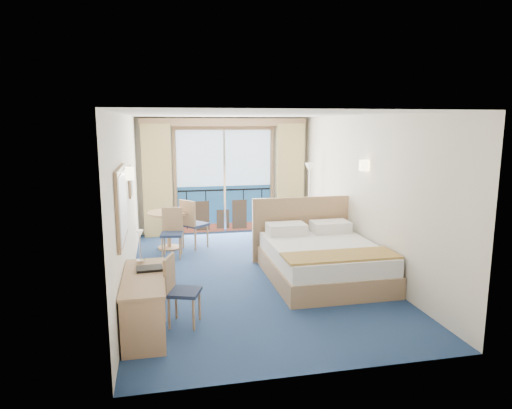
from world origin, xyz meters
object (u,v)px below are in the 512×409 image
(nightstand, at_px, (327,238))
(round_table, at_px, (169,221))
(armchair, at_px, (301,225))
(floor_lamp, at_px, (309,182))
(table_chair_b, at_px, (172,229))
(bed, at_px, (321,258))
(desk, at_px, (144,313))
(table_chair_a, at_px, (192,221))
(desk_chair, at_px, (178,286))

(nightstand, height_order, round_table, round_table)
(armchair, height_order, floor_lamp, floor_lamp)
(armchair, height_order, table_chair_b, table_chair_b)
(bed, distance_m, armchair, 2.37)
(armchair, xyz_separation_m, round_table, (-2.83, 0.04, 0.22))
(desk, bearing_deg, nightstand, 42.83)
(floor_lamp, relative_size, table_chair_a, 1.66)
(armchair, bearing_deg, desk, 1.81)
(nightstand, bearing_deg, armchair, 107.71)
(desk, distance_m, desk_chair, 0.64)
(round_table, xyz_separation_m, table_chair_b, (0.05, -0.56, -0.05))
(bed, relative_size, desk, 1.52)
(round_table, bearing_deg, armchair, -0.76)
(bed, xyz_separation_m, table_chair_a, (-1.98, 2.27, 0.24))
(table_chair_b, bearing_deg, armchair, 18.73)
(bed, distance_m, table_chair_a, 3.03)
(bed, xyz_separation_m, armchair, (0.38, 2.34, 0.03))
(nightstand, bearing_deg, bed, -114.49)
(floor_lamp, xyz_separation_m, desk, (-3.47, -4.38, -0.90))
(nightstand, xyz_separation_m, table_chair_a, (-2.64, 0.83, 0.29))
(armchair, xyz_separation_m, desk, (-3.21, -4.13, 0.03))
(round_table, xyz_separation_m, table_chair_a, (0.47, -0.10, -0.01))
(table_chair_b, bearing_deg, round_table, 103.11)
(floor_lamp, distance_m, table_chair_a, 2.73)
(bed, height_order, desk_chair, bed)
(round_table, distance_m, table_chair_b, 0.56)
(floor_lamp, bearing_deg, table_chair_b, -165.65)
(bed, distance_m, floor_lamp, 2.83)
(armchair, bearing_deg, nightstand, 57.40)
(desk, xyz_separation_m, table_chair_b, (0.44, 3.60, 0.14))
(table_chair_b, bearing_deg, desk_chair, -82.27)
(desk, bearing_deg, floor_lamp, 51.61)
(desk_chair, distance_m, table_chair_b, 3.13)
(bed, bearing_deg, table_chair_b, 142.94)
(desk_chair, relative_size, round_table, 1.06)
(bed, distance_m, round_table, 3.42)
(table_chair_a, bearing_deg, desk_chair, 133.02)
(table_chair_a, relative_size, table_chair_b, 1.08)
(nightstand, relative_size, floor_lamp, 0.33)
(floor_lamp, xyz_separation_m, table_chair_b, (-3.04, -0.78, -0.75))
(table_chair_a, bearing_deg, armchair, -128.55)
(round_table, distance_m, table_chair_a, 0.48)
(armchair, distance_m, floor_lamp, 0.99)
(armchair, relative_size, desk, 0.53)
(armchair, height_order, table_chair_a, table_chair_a)
(desk_chair, bearing_deg, desk, 157.15)
(bed, distance_m, desk, 3.35)
(floor_lamp, bearing_deg, table_chair_a, -173.11)
(bed, xyz_separation_m, table_chair_b, (-2.40, 1.81, 0.20))
(desk, xyz_separation_m, round_table, (0.39, 4.16, 0.19))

